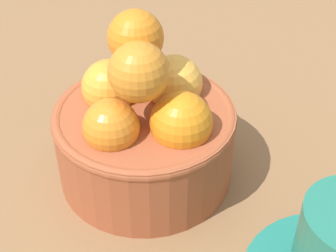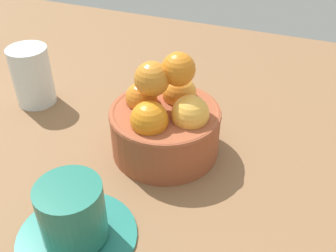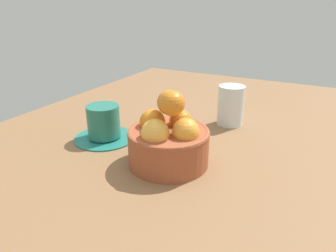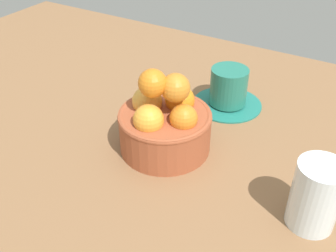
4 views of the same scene
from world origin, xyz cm
name	(u,v)px [view 3 (image 3 of 4)]	position (x,y,z in cm)	size (l,w,h in cm)	color
ground_plane	(168,171)	(0.00, 0.00, -1.73)	(149.07, 94.34, 3.46)	brown
terracotta_bowl	(168,139)	(0.04, 0.01, 5.07)	(15.04, 15.04, 14.63)	#9E4C2D
coffee_cup	(104,125)	(-3.44, -17.75, 3.22)	(13.37, 13.37, 7.64)	#1F7669
water_glass	(231,105)	(-24.77, 4.01, 4.83)	(6.34, 6.34, 9.65)	silver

